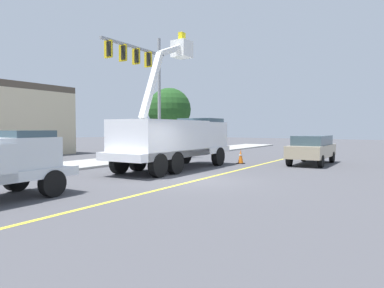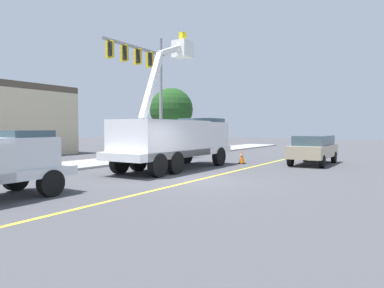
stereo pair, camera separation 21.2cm
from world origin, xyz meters
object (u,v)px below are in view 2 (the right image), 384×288
at_px(utility_bucket_truck, 176,138).
at_px(passing_minivan, 314,148).
at_px(traffic_cone_mid_front, 242,157).
at_px(traffic_signal_mast, 144,72).

bearing_deg(utility_bucket_truck, passing_minivan, -37.10).
relative_size(utility_bucket_truck, traffic_cone_mid_front, 9.75).
bearing_deg(traffic_signal_mast, passing_minivan, -67.69).
xyz_separation_m(traffic_cone_mid_front, traffic_signal_mast, (-1.81, 6.25, 5.37)).
xyz_separation_m(utility_bucket_truck, traffic_cone_mid_front, (4.45, -1.49, -1.20)).
relative_size(traffic_cone_mid_front, traffic_signal_mast, 0.10).
height_order(passing_minivan, traffic_signal_mast, traffic_signal_mast).
xyz_separation_m(utility_bucket_truck, passing_minivan, (6.67, -5.04, -0.65)).
height_order(utility_bucket_truck, traffic_signal_mast, traffic_signal_mast).
bearing_deg(traffic_signal_mast, traffic_cone_mid_front, -73.84).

